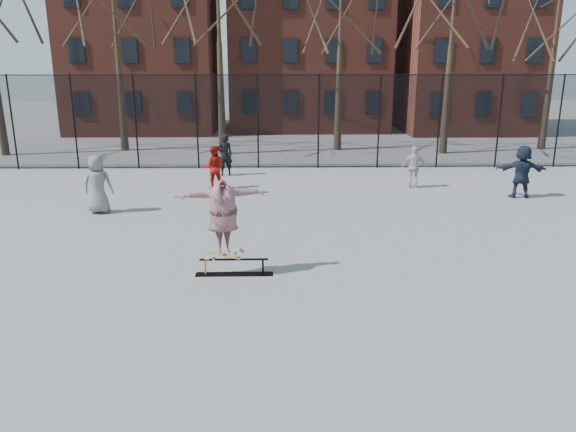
{
  "coord_description": "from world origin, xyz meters",
  "views": [
    {
      "loc": [
        -0.59,
        -11.15,
        4.79
      ],
      "look_at": [
        -0.34,
        1.5,
        1.13
      ],
      "focal_mm": 35.0,
      "sensor_mm": 36.0,
      "label": 1
    }
  ],
  "objects_px": {
    "bystander_white": "(414,167)",
    "skate_rail": "(234,268)",
    "bystander_black": "(225,155)",
    "bystander_red": "(214,167)",
    "skateboard": "(225,257)",
    "skater": "(223,219)",
    "bystander_grey": "(98,184)",
    "bystander_navy": "(522,171)"
  },
  "relations": [
    {
      "from": "skateboard",
      "to": "bystander_grey",
      "type": "relative_size",
      "value": 0.42
    },
    {
      "from": "bystander_red",
      "to": "bystander_navy",
      "type": "distance_m",
      "value": 10.85
    },
    {
      "from": "skate_rail",
      "to": "skater",
      "type": "xyz_separation_m",
      "value": [
        -0.21,
        0.0,
        1.16
      ]
    },
    {
      "from": "skate_rail",
      "to": "skater",
      "type": "distance_m",
      "value": 1.18
    },
    {
      "from": "bystander_red",
      "to": "bystander_white",
      "type": "bearing_deg",
      "value": 178.8
    },
    {
      "from": "bystander_grey",
      "to": "bystander_red",
      "type": "relative_size",
      "value": 1.14
    },
    {
      "from": "bystander_black",
      "to": "bystander_white",
      "type": "relative_size",
      "value": 1.09
    },
    {
      "from": "skateboard",
      "to": "bystander_grey",
      "type": "bearing_deg",
      "value": 129.88
    },
    {
      "from": "bystander_white",
      "to": "skateboard",
      "type": "bearing_deg",
      "value": 59.21
    },
    {
      "from": "bystander_grey",
      "to": "skater",
      "type": "bearing_deg",
      "value": 130.13
    },
    {
      "from": "skater",
      "to": "bystander_navy",
      "type": "height_order",
      "value": "skater"
    },
    {
      "from": "skater",
      "to": "bystander_black",
      "type": "bearing_deg",
      "value": 81.49
    },
    {
      "from": "bystander_black",
      "to": "bystander_navy",
      "type": "relative_size",
      "value": 0.92
    },
    {
      "from": "skateboard",
      "to": "bystander_black",
      "type": "xyz_separation_m",
      "value": [
        -0.93,
        10.83,
        0.41
      ]
    },
    {
      "from": "skateboard",
      "to": "bystander_red",
      "type": "xyz_separation_m",
      "value": [
        -1.13,
        8.47,
        0.37
      ]
    },
    {
      "from": "skate_rail",
      "to": "bystander_navy",
      "type": "bearing_deg",
      "value": 36.44
    },
    {
      "from": "skater",
      "to": "bystander_grey",
      "type": "relative_size",
      "value": 1.12
    },
    {
      "from": "skater",
      "to": "bystander_grey",
      "type": "xyz_separation_m",
      "value": [
        -4.37,
        5.24,
        -0.4
      ]
    },
    {
      "from": "bystander_white",
      "to": "bystander_navy",
      "type": "xyz_separation_m",
      "value": [
        3.34,
        -1.57,
        0.14
      ]
    },
    {
      "from": "skateboard",
      "to": "bystander_white",
      "type": "relative_size",
      "value": 0.5
    },
    {
      "from": "skater",
      "to": "bystander_grey",
      "type": "distance_m",
      "value": 6.83
    },
    {
      "from": "bystander_white",
      "to": "skate_rail",
      "type": "bearing_deg",
      "value": 60.13
    },
    {
      "from": "skateboard",
      "to": "skater",
      "type": "xyz_separation_m",
      "value": [
        0.0,
        0.0,
        0.88
      ]
    },
    {
      "from": "skate_rail",
      "to": "skateboard",
      "type": "height_order",
      "value": "skateboard"
    },
    {
      "from": "skater",
      "to": "bystander_black",
      "type": "xyz_separation_m",
      "value": [
        -0.93,
        10.83,
        -0.47
      ]
    },
    {
      "from": "bystander_black",
      "to": "bystander_navy",
      "type": "bearing_deg",
      "value": 142.63
    },
    {
      "from": "skateboard",
      "to": "skater",
      "type": "relative_size",
      "value": 0.38
    },
    {
      "from": "skateboard",
      "to": "bystander_navy",
      "type": "height_order",
      "value": "bystander_navy"
    },
    {
      "from": "skateboard",
      "to": "bystander_red",
      "type": "bearing_deg",
      "value": 97.62
    },
    {
      "from": "skateboard",
      "to": "bystander_red",
      "type": "height_order",
      "value": "bystander_red"
    },
    {
      "from": "skateboard",
      "to": "bystander_white",
      "type": "bearing_deg",
      "value": 53.65
    },
    {
      "from": "skate_rail",
      "to": "bystander_black",
      "type": "height_order",
      "value": "bystander_black"
    },
    {
      "from": "skateboard",
      "to": "bystander_black",
      "type": "height_order",
      "value": "bystander_black"
    },
    {
      "from": "skate_rail",
      "to": "skateboard",
      "type": "bearing_deg",
      "value": 180.0
    },
    {
      "from": "skate_rail",
      "to": "bystander_grey",
      "type": "height_order",
      "value": "bystander_grey"
    },
    {
      "from": "bystander_grey",
      "to": "bystander_white",
      "type": "distance_m",
      "value": 11.13
    },
    {
      "from": "skateboard",
      "to": "bystander_black",
      "type": "distance_m",
      "value": 10.87
    },
    {
      "from": "skate_rail",
      "to": "bystander_black",
      "type": "xyz_separation_m",
      "value": [
        -1.14,
        10.83,
        0.69
      ]
    },
    {
      "from": "bystander_red",
      "to": "bystander_navy",
      "type": "height_order",
      "value": "bystander_navy"
    },
    {
      "from": "bystander_red",
      "to": "bystander_white",
      "type": "distance_m",
      "value": 7.39
    },
    {
      "from": "bystander_white",
      "to": "bystander_grey",
      "type": "bearing_deg",
      "value": 22.65
    },
    {
      "from": "skateboard",
      "to": "bystander_grey",
      "type": "xyz_separation_m",
      "value": [
        -4.37,
        5.24,
        0.49
      ]
    }
  ]
}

